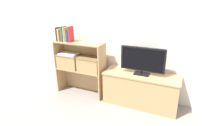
% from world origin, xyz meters
% --- Properties ---
extents(ground_plane, '(16.00, 16.00, 0.00)m').
position_xyz_m(ground_plane, '(0.00, 0.00, 0.00)').
color(ground_plane, gray).
extents(wall_back, '(10.00, 0.05, 2.40)m').
position_xyz_m(wall_back, '(0.00, 0.42, 1.20)').
color(wall_back, silver).
rests_on(wall_back, ground_plane).
extents(tv_stand, '(1.11, 0.41, 0.50)m').
position_xyz_m(tv_stand, '(0.45, 0.19, 0.25)').
color(tv_stand, tan).
rests_on(tv_stand, ground_plane).
extents(tv, '(0.64, 0.14, 0.41)m').
position_xyz_m(tv, '(0.45, 0.19, 0.71)').
color(tv, black).
rests_on(tv, tv_stand).
extents(bookshelf_lower_tier, '(0.83, 0.27, 0.44)m').
position_xyz_m(bookshelf_lower_tier, '(-0.57, 0.19, 0.27)').
color(bookshelf_lower_tier, tan).
rests_on(bookshelf_lower_tier, ground_plane).
extents(bookshelf_upper_tier, '(0.83, 0.27, 0.46)m').
position_xyz_m(bookshelf_upper_tier, '(-0.57, 0.19, 0.72)').
color(bookshelf_upper_tier, tan).
rests_on(bookshelf_upper_tier, bookshelf_lower_tier).
extents(book_ivory, '(0.04, 0.15, 0.22)m').
position_xyz_m(book_ivory, '(-0.94, 0.10, 1.00)').
color(book_ivory, silver).
rests_on(book_ivory, bookshelf_upper_tier).
extents(book_charcoal, '(0.02, 0.15, 0.22)m').
position_xyz_m(book_charcoal, '(-0.91, 0.10, 1.00)').
color(book_charcoal, '#232328').
rests_on(book_charcoal, bookshelf_upper_tier).
extents(book_mustard, '(0.03, 0.14, 0.20)m').
position_xyz_m(book_mustard, '(-0.88, 0.10, 0.99)').
color(book_mustard, gold).
rests_on(book_mustard, bookshelf_upper_tier).
extents(book_plum, '(0.03, 0.12, 0.18)m').
position_xyz_m(book_plum, '(-0.85, 0.10, 0.98)').
color(book_plum, '#6B2D66').
rests_on(book_plum, bookshelf_upper_tier).
extents(book_forest, '(0.02, 0.15, 0.24)m').
position_xyz_m(book_forest, '(-0.81, 0.10, 1.01)').
color(book_forest, '#286638').
rests_on(book_forest, bookshelf_upper_tier).
extents(book_tan, '(0.02, 0.13, 0.22)m').
position_xyz_m(book_tan, '(-0.78, 0.10, 1.01)').
color(book_tan, tan).
rests_on(book_tan, bookshelf_upper_tier).
extents(book_olive, '(0.03, 0.13, 0.19)m').
position_xyz_m(book_olive, '(-0.75, 0.10, 0.99)').
color(book_olive, olive).
rests_on(book_olive, bookshelf_upper_tier).
extents(book_navy, '(0.03, 0.13, 0.17)m').
position_xyz_m(book_navy, '(-0.72, 0.10, 0.98)').
color(book_navy, navy).
rests_on(book_navy, bookshelf_upper_tier).
extents(book_crimson, '(0.03, 0.12, 0.24)m').
position_xyz_m(book_crimson, '(-0.68, 0.10, 1.02)').
color(book_crimson, '#B22328').
rests_on(book_crimson, bookshelf_upper_tier).
extents(baby_monitor, '(0.05, 0.04, 0.14)m').
position_xyz_m(baby_monitor, '(-0.22, 0.13, 0.95)').
color(baby_monitor, white).
rests_on(baby_monitor, bookshelf_upper_tier).
extents(storage_basket_left, '(0.38, 0.23, 0.23)m').
position_xyz_m(storage_basket_left, '(-0.77, 0.12, 0.56)').
color(storage_basket_left, tan).
rests_on(storage_basket_left, bookshelf_lower_tier).
extents(storage_basket_right, '(0.38, 0.23, 0.23)m').
position_xyz_m(storage_basket_right, '(-0.38, 0.12, 0.56)').
color(storage_basket_right, tan).
rests_on(storage_basket_right, bookshelf_lower_tier).
extents(laptop, '(0.31, 0.22, 0.02)m').
position_xyz_m(laptop, '(-0.77, 0.12, 0.68)').
color(laptop, white).
rests_on(laptop, storage_basket_left).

